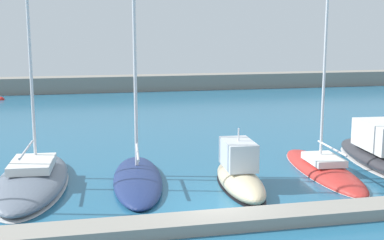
{
  "coord_description": "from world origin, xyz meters",
  "views": [
    {
      "loc": [
        -5.41,
        -20.14,
        7.66
      ],
      "look_at": [
        0.5,
        6.78,
        2.75
      ],
      "focal_mm": 48.24,
      "sensor_mm": 36.0,
      "label": 1
    }
  ],
  "objects": [
    {
      "name": "motorboat_sand_fifth",
      "position": [
        2.03,
        2.98,
        0.65
      ],
      "size": [
        2.16,
        6.32,
        3.14
      ],
      "rotation": [
        0.0,
        0.0,
        1.52
      ],
      "color": "beige",
      "rests_on": "ground_plane"
    },
    {
      "name": "ground_plane",
      "position": [
        0.0,
        0.0,
        0.0
      ],
      "size": [
        120.0,
        120.0,
        0.0
      ],
      "primitive_type": "plane",
      "color": "#236084"
    },
    {
      "name": "breakwater_seawall",
      "position": [
        0.0,
        43.7,
        0.95
      ],
      "size": [
        108.0,
        2.95,
        1.9
      ],
      "primitive_type": "cube",
      "color": "gray",
      "rests_on": "ground_plane"
    },
    {
      "name": "mooring_buoy_red",
      "position": [
        -13.75,
        38.34,
        0.0
      ],
      "size": [
        0.71,
        0.71,
        0.71
      ],
      "primitive_type": "sphere",
      "color": "red",
      "rests_on": "ground_plane"
    },
    {
      "name": "sailboat_slate_third",
      "position": [
        -7.86,
        5.36,
        0.42
      ],
      "size": [
        4.05,
        10.26,
        20.04
      ],
      "rotation": [
        0.0,
        0.0,
        1.5
      ],
      "color": "slate",
      "rests_on": "ground_plane"
    },
    {
      "name": "dock_pier",
      "position": [
        0.0,
        -1.75,
        0.24
      ],
      "size": [
        38.23,
        1.54,
        0.48
      ],
      "primitive_type": "cube",
      "color": "gray",
      "rests_on": "ground_plane"
    },
    {
      "name": "sailboat_navy_fourth",
      "position": [
        -2.73,
        4.84,
        0.31
      ],
      "size": [
        3.21,
        9.07,
        14.7
      ],
      "rotation": [
        0.0,
        0.0,
        1.48
      ],
      "color": "navy",
      "rests_on": "ground_plane"
    },
    {
      "name": "sailboat_red_sixth",
      "position": [
        7.26,
        4.61,
        0.2
      ],
      "size": [
        2.89,
        9.45,
        15.17
      ],
      "rotation": [
        0.0,
        0.0,
        1.51
      ],
      "color": "#B72D28",
      "rests_on": "ground_plane"
    }
  ]
}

